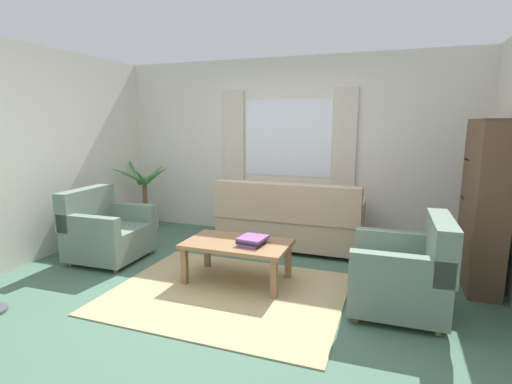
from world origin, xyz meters
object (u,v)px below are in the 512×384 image
coffee_table (237,247)px  book_stack_on_table (252,240)px  couch (290,221)px  potted_plant (145,203)px  armchair_left (106,231)px  bookshelf (481,202)px  armchair_right (405,273)px

coffee_table → book_stack_on_table: 0.20m
couch → potted_plant: 2.43m
coffee_table → book_stack_on_table: size_ratio=3.40×
armchair_left → bookshelf: size_ratio=0.51×
potted_plant → bookshelf: (4.55, -0.65, 0.47)m
couch → armchair_left: (-2.03, -1.19, -0.01)m
book_stack_on_table → coffee_table: bearing=175.8°
armchair_left → couch: bearing=-61.5°
potted_plant → armchair_left: bearing=-73.6°
book_stack_on_table → potted_plant: size_ratio=0.27×
potted_plant → book_stack_on_table: bearing=-31.4°
coffee_table → armchair_right: bearing=-3.0°
book_stack_on_table → bookshelf: bearing=19.9°
bookshelf → couch: bearing=77.0°
book_stack_on_table → potted_plant: potted_plant is taller
armchair_right → potted_plant: potted_plant is taller
couch → coffee_table: (-0.23, -1.27, 0.01)m
potted_plant → bookshelf: size_ratio=0.70×
book_stack_on_table → couch: bearing=87.4°
book_stack_on_table → bookshelf: 2.36m
armchair_right → book_stack_on_table: armchair_right is taller
armchair_left → armchair_right: (3.46, -0.17, 0.00)m
coffee_table → armchair_left: bearing=177.3°
armchair_left → potted_plant: bearing=14.6°
armchair_right → coffee_table: 1.67m
armchair_left → potted_plant: (-0.39, 1.34, 0.06)m
armchair_right → coffee_table: (-1.66, 0.09, 0.03)m
couch → potted_plant: (-2.42, 0.16, 0.05)m
couch → potted_plant: potted_plant is taller
armchair_right → book_stack_on_table: size_ratio=2.72×
potted_plant → armchair_right: bearing=-21.5°
armchair_right → book_stack_on_table: 1.50m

